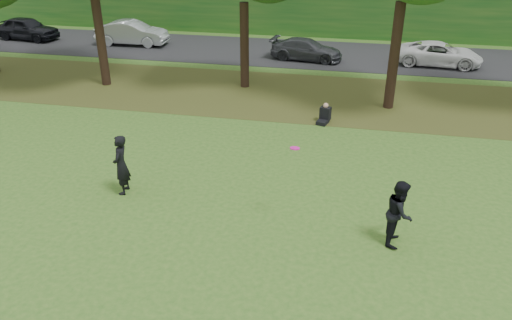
# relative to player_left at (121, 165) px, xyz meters

# --- Properties ---
(ground) EXTENTS (120.00, 120.00, 0.00)m
(ground) POSITION_rel_player_left_xyz_m (4.36, -2.81, -0.96)
(ground) COLOR #2D581B
(ground) RESTS_ON ground
(leaf_litter) EXTENTS (60.00, 7.00, 0.01)m
(leaf_litter) POSITION_rel_player_left_xyz_m (4.36, 10.19, -0.96)
(leaf_litter) COLOR #52491D
(leaf_litter) RESTS_ON ground
(street) EXTENTS (70.00, 7.00, 0.02)m
(street) POSITION_rel_player_left_xyz_m (4.36, 18.19, -0.95)
(street) COLOR black
(street) RESTS_ON ground
(player_left) EXTENTS (0.54, 0.75, 1.93)m
(player_left) POSITION_rel_player_left_xyz_m (0.00, 0.00, 0.00)
(player_left) COLOR black
(player_left) RESTS_ON ground
(player_right) EXTENTS (0.82, 0.99, 1.83)m
(player_right) POSITION_rel_player_left_xyz_m (8.26, -0.97, -0.05)
(player_right) COLOR black
(player_right) RESTS_ON ground
(parked_cars) EXTENTS (42.45, 3.82, 1.54)m
(parked_cars) POSITION_rel_player_left_xyz_m (2.44, 17.33, -0.24)
(parked_cars) COLOR black
(parked_cars) RESTS_ON street
(frisbee) EXTENTS (0.38, 0.38, 0.07)m
(frisbee) POSITION_rel_player_left_xyz_m (5.40, -0.47, 1.30)
(frisbee) COLOR #E4139C
(frisbee) RESTS_ON ground
(seated_person) EXTENTS (0.59, 0.81, 0.83)m
(seated_person) POSITION_rel_player_left_xyz_m (5.69, 7.12, -0.65)
(seated_person) COLOR black
(seated_person) RESTS_ON ground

